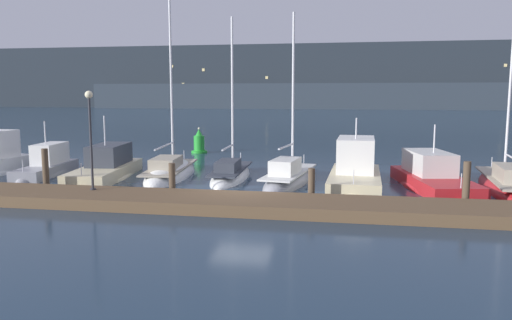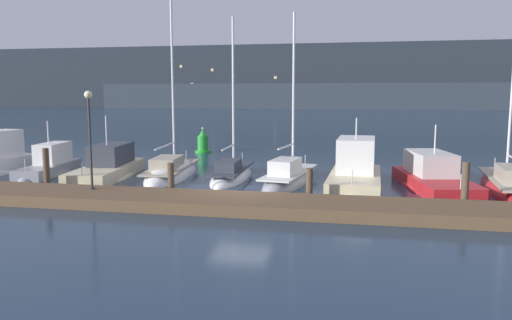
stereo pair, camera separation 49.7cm
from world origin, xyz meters
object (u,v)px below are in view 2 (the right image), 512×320
(sailboat_berth_5, at_px, (231,176))
(sailboat_berth_9, at_px, (509,189))
(motorboat_berth_2, at_px, (50,169))
(sailboat_berth_4, at_px, (172,174))
(motorboat_berth_8, at_px, (433,183))
(dock_lamppost, at_px, (89,124))
(motorboat_berth_7, at_px, (355,179))
(sailboat_berth_6, at_px, (289,180))
(channel_buoy, at_px, (203,143))
(motorboat_berth_3, at_px, (108,172))

(sailboat_berth_5, relative_size, sailboat_berth_9, 0.91)
(motorboat_berth_2, xyz_separation_m, sailboat_berth_4, (6.84, 0.73, -0.16))
(sailboat_berth_5, distance_m, motorboat_berth_8, 10.05)
(sailboat_berth_5, bearing_deg, dock_lamppost, -124.94)
(motorboat_berth_8, bearing_deg, sailboat_berth_4, 175.76)
(sailboat_berth_4, relative_size, motorboat_berth_7, 1.60)
(sailboat_berth_6, height_order, channel_buoy, sailboat_berth_6)
(sailboat_berth_4, height_order, sailboat_berth_9, sailboat_berth_4)
(dock_lamppost, bearing_deg, channel_buoy, 91.70)
(sailboat_berth_4, bearing_deg, motorboat_berth_2, -173.94)
(motorboat_berth_7, distance_m, sailboat_berth_9, 6.92)
(sailboat_berth_5, bearing_deg, sailboat_berth_9, -3.92)
(sailboat_berth_9, height_order, channel_buoy, sailboat_berth_9)
(motorboat_berth_7, relative_size, channel_buoy, 3.76)
(motorboat_berth_8, relative_size, channel_buoy, 4.01)
(sailboat_berth_4, bearing_deg, motorboat_berth_7, -6.60)
(sailboat_berth_4, xyz_separation_m, dock_lamppost, (-1.07, -6.36, 3.09))
(sailboat_berth_9, bearing_deg, motorboat_berth_2, 179.49)
(motorboat_berth_3, bearing_deg, channel_buoy, 82.25)
(sailboat_berth_4, relative_size, channel_buoy, 6.00)
(motorboat_berth_3, height_order, sailboat_berth_5, sailboat_berth_5)
(motorboat_berth_2, relative_size, motorboat_berth_8, 0.78)
(motorboat_berth_8, bearing_deg, sailboat_berth_9, 0.97)
(channel_buoy, bearing_deg, sailboat_berth_6, -54.69)
(motorboat_berth_2, xyz_separation_m, channel_buoy, (5.26, 11.36, 0.45))
(sailboat_berth_4, height_order, dock_lamppost, sailboat_berth_4)
(motorboat_berth_2, relative_size, sailboat_berth_5, 0.66)
(sailboat_berth_4, bearing_deg, sailboat_berth_9, -3.21)
(sailboat_berth_4, distance_m, sailboat_berth_9, 16.70)
(sailboat_berth_5, xyz_separation_m, sailboat_berth_9, (13.32, -0.91, 0.01))
(motorboat_berth_2, bearing_deg, channel_buoy, 65.15)
(sailboat_berth_5, distance_m, sailboat_berth_9, 13.35)
(motorboat_berth_2, distance_m, sailboat_berth_4, 6.88)
(motorboat_berth_8, relative_size, dock_lamppost, 1.87)
(motorboat_berth_3, height_order, dock_lamppost, dock_lamppost)
(sailboat_berth_4, relative_size, sailboat_berth_9, 1.16)
(sailboat_berth_5, height_order, sailboat_berth_9, sailboat_berth_9)
(motorboat_berth_2, relative_size, sailboat_berth_4, 0.52)
(motorboat_berth_3, distance_m, motorboat_berth_8, 16.53)
(motorboat_berth_3, relative_size, motorboat_berth_7, 1.06)
(motorboat_berth_7, bearing_deg, sailboat_berth_5, 170.19)
(motorboat_berth_2, height_order, sailboat_berth_4, sailboat_berth_4)
(motorboat_berth_3, xyz_separation_m, sailboat_berth_9, (19.84, 0.14, -0.20))
(motorboat_berth_2, xyz_separation_m, dock_lamppost, (5.77, -5.63, 2.93))
(motorboat_berth_3, distance_m, sailboat_berth_6, 9.71)
(motorboat_berth_3, relative_size, sailboat_berth_4, 0.66)
(motorboat_berth_2, xyz_separation_m, sailboat_berth_5, (10.20, 0.70, -0.15))
(sailboat_berth_4, xyz_separation_m, sailboat_berth_5, (3.35, -0.02, 0.01))
(sailboat_berth_5, bearing_deg, channel_buoy, 114.83)
(sailboat_berth_9, bearing_deg, sailboat_berth_6, 179.34)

